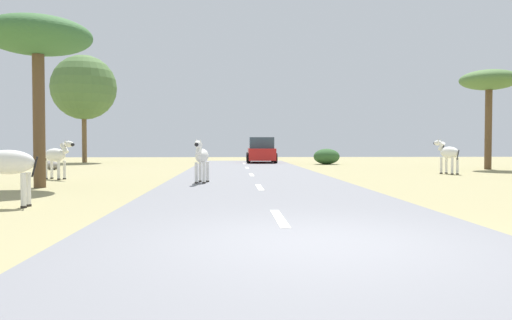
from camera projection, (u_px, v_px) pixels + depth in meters
name	position (u px, v px, depth m)	size (l,w,h in m)	color
ground_plane	(318.00, 245.00, 6.29)	(90.00, 90.00, 0.00)	#998E60
road	(294.00, 244.00, 6.27)	(6.00, 64.00, 0.05)	slate
lane_markings	(306.00, 260.00, 5.27)	(0.16, 56.00, 0.01)	silver
zebra_0	(201.00, 157.00, 15.93)	(0.52, 1.51, 1.43)	silver
zebra_1	(57.00, 155.00, 18.28)	(1.44, 0.99, 1.48)	silver
zebra_2	(3.00, 163.00, 10.05)	(1.62, 0.46, 1.52)	silver
zebra_3	(448.00, 153.00, 21.63)	(0.71, 1.61, 1.55)	silver
car_0	(261.00, 151.00, 34.17)	(2.07, 4.36, 1.74)	red
tree_0	(38.00, 39.00, 14.60)	(3.13, 3.13, 5.06)	brown
tree_1	(84.00, 88.00, 35.44)	(4.62, 4.62, 7.72)	brown
tree_2	(489.00, 83.00, 25.58)	(2.94, 2.94, 5.17)	brown
bush_2	(327.00, 157.00, 32.32)	(1.71, 1.53, 1.02)	#2D5628
rock_0	(49.00, 164.00, 26.86)	(0.76, 0.56, 0.42)	gray
rock_2	(52.00, 166.00, 25.35)	(0.74, 0.67, 0.42)	gray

